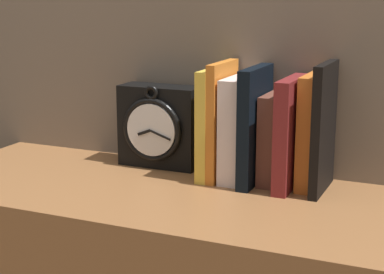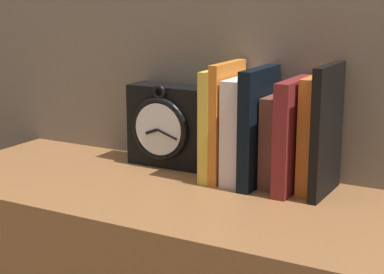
{
  "view_description": "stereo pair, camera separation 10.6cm",
  "coord_description": "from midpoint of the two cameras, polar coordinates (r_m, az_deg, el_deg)",
  "views": [
    {
      "loc": [
        0.46,
        -1.04,
        1.3
      ],
      "look_at": [
        0.0,
        0.0,
        1.03
      ],
      "focal_mm": 60.0,
      "sensor_mm": 36.0,
      "label": 1
    },
    {
      "loc": [
        0.56,
        -0.99,
        1.3
      ],
      "look_at": [
        0.0,
        0.0,
        1.03
      ],
      "focal_mm": 60.0,
      "sensor_mm": 36.0,
      "label": 2
    }
  ],
  "objects": [
    {
      "name": "book_slot7_black",
      "position": [
        1.2,
        9.17,
        0.77
      ],
      "size": [
        0.02,
        0.14,
        0.24
      ],
      "color": "black",
      "rests_on": "bookshelf"
    },
    {
      "name": "book_slot4_brown",
      "position": [
        1.25,
        4.93,
        -0.18
      ],
      "size": [
        0.04,
        0.11,
        0.18
      ],
      "color": "brown",
      "rests_on": "bookshelf"
    },
    {
      "name": "clock",
      "position": [
        1.37,
        -5.14,
        0.93
      ],
      "size": [
        0.17,
        0.08,
        0.18
      ],
      "color": "black",
      "rests_on": "bookshelf"
    },
    {
      "name": "book_slot2_white",
      "position": [
        1.26,
        1.77,
        0.7
      ],
      "size": [
        0.04,
        0.13,
        0.21
      ],
      "color": "silver",
      "rests_on": "bookshelf"
    },
    {
      "name": "book_slot5_maroon",
      "position": [
        1.22,
        6.29,
        0.29
      ],
      "size": [
        0.03,
        0.15,
        0.21
      ],
      "color": "maroon",
      "rests_on": "bookshelf"
    },
    {
      "name": "book_slot0_yellow",
      "position": [
        1.28,
        -0.53,
        1.2
      ],
      "size": [
        0.02,
        0.13,
        0.22
      ],
      "color": "yellow",
      "rests_on": "bookshelf"
    },
    {
      "name": "book_slot3_black",
      "position": [
        1.24,
        3.18,
        0.97
      ],
      "size": [
        0.02,
        0.15,
        0.23
      ],
      "color": "black",
      "rests_on": "bookshelf"
    },
    {
      "name": "book_slot6_orange",
      "position": [
        1.22,
        8.08,
        0.43
      ],
      "size": [
        0.03,
        0.11,
        0.22
      ],
      "color": "orange",
      "rests_on": "bookshelf"
    },
    {
      "name": "book_slot1_orange",
      "position": [
        1.27,
        0.31,
        1.44
      ],
      "size": [
        0.02,
        0.13,
        0.23
      ],
      "color": "orange",
      "rests_on": "bookshelf"
    }
  ]
}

